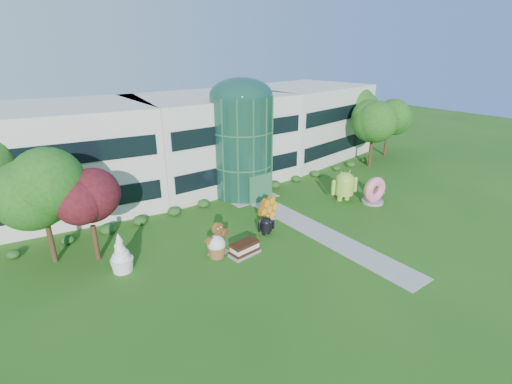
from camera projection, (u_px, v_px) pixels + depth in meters
ground at (329, 237)px, 29.22m from camera, size 140.00×140.00×0.00m
building at (211, 138)px, 40.98m from camera, size 46.00×15.00×9.30m
atrium at (242, 146)px, 36.41m from camera, size 6.00×6.00×9.80m
walkway at (311, 228)px, 30.71m from camera, size 2.40×20.00×0.04m
tree_red at (92, 221)px, 25.13m from camera, size 4.00×4.00×6.00m
trees_backdrop at (236, 151)px, 37.41m from camera, size 52.00×8.00×8.40m
android_green at (345, 184)px, 35.77m from camera, size 3.40×2.73×3.35m
android_black at (266, 225)px, 29.41m from camera, size 1.69×1.30×1.72m
donut at (374, 190)px, 35.27m from camera, size 2.66×1.46×2.66m
gingerbread at (218, 238)px, 26.52m from camera, size 2.89×1.84×2.49m
ice_cream_sandwich at (245, 248)px, 26.65m from camera, size 2.36×1.35×1.00m
honeycomb at (268, 210)px, 31.76m from camera, size 2.63×1.48×1.95m
froyo at (121, 253)px, 24.39m from camera, size 1.95×1.95×2.74m
cupcake at (217, 246)px, 26.26m from camera, size 1.69×1.69×1.66m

